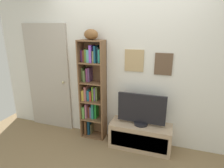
% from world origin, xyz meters
% --- Properties ---
extents(back_wall, '(4.80, 0.08, 2.40)m').
position_xyz_m(back_wall, '(0.00, 1.13, 1.20)').
color(back_wall, silver).
rests_on(back_wall, ground).
extents(bookshelf, '(0.42, 0.25, 1.70)m').
position_xyz_m(bookshelf, '(-0.56, 1.00, 0.86)').
color(bookshelf, brown).
rests_on(bookshelf, ground).
extents(football, '(0.30, 0.24, 0.16)m').
position_xyz_m(football, '(-0.53, 0.98, 1.78)').
color(football, brown).
rests_on(football, bookshelf).
extents(tv_stand, '(0.97, 0.38, 0.41)m').
position_xyz_m(tv_stand, '(0.32, 0.91, 0.20)').
color(tv_stand, tan).
rests_on(tv_stand, ground).
extents(television, '(0.74, 0.22, 0.51)m').
position_xyz_m(television, '(0.32, 0.91, 0.66)').
color(television, black).
rests_on(television, tv_stand).
extents(door, '(0.87, 0.09, 1.95)m').
position_xyz_m(door, '(-1.46, 1.08, 0.98)').
color(door, '#AFA79B').
rests_on(door, ground).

